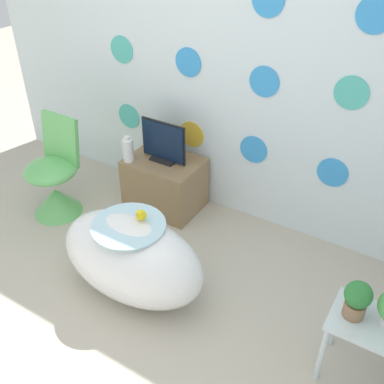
% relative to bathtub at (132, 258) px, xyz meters
% --- Properties ---
extents(ground_plane, '(12.00, 12.00, 0.00)m').
position_rel_bathtub_xyz_m(ground_plane, '(0.03, -0.74, -0.28)').
color(ground_plane, '#BCB29E').
extents(wall_back_dotted, '(4.33, 0.05, 2.60)m').
position_rel_bathtub_xyz_m(wall_back_dotted, '(0.03, 1.14, 1.02)').
color(wall_back_dotted, white).
rests_on(wall_back_dotted, ground_plane).
extents(bathtub, '(0.99, 0.54, 0.56)m').
position_rel_bathtub_xyz_m(bathtub, '(0.00, 0.00, 0.00)').
color(bathtub, white).
rests_on(bathtub, ground_plane).
extents(rubber_duck, '(0.06, 0.07, 0.08)m').
position_rel_bathtub_xyz_m(rubber_duck, '(0.05, 0.06, 0.31)').
color(rubber_duck, yellow).
rests_on(rubber_duck, bathtub).
extents(chair, '(0.40, 0.40, 0.79)m').
position_rel_bathtub_xyz_m(chair, '(-1.04, 0.37, -0.02)').
color(chair, '#66C166').
rests_on(chair, ground_plane).
extents(tv_cabinet, '(0.58, 0.42, 0.43)m').
position_rel_bathtub_xyz_m(tv_cabinet, '(-0.36, 0.88, -0.07)').
color(tv_cabinet, '#8E704C').
rests_on(tv_cabinet, ground_plane).
extents(tv, '(0.38, 0.12, 0.32)m').
position_rel_bathtub_xyz_m(tv, '(-0.36, 0.88, 0.29)').
color(tv, black).
rests_on(tv, tv_cabinet).
extents(vase, '(0.08, 0.08, 0.21)m').
position_rel_bathtub_xyz_m(vase, '(-0.59, 0.74, 0.24)').
color(vase, white).
rests_on(vase, tv_cabinet).
extents(side_table, '(0.38, 0.31, 0.43)m').
position_rel_bathtub_xyz_m(side_table, '(1.38, 0.13, 0.06)').
color(side_table, silver).
rests_on(side_table, ground_plane).
extents(potted_plant_left, '(0.14, 0.14, 0.21)m').
position_rel_bathtub_xyz_m(potted_plant_left, '(1.30, 0.12, 0.27)').
color(potted_plant_left, '#8C6B4C').
rests_on(potted_plant_left, side_table).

